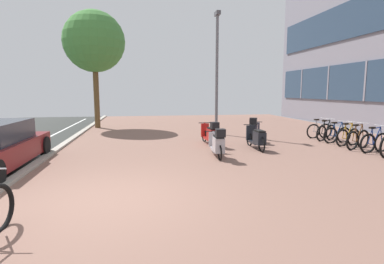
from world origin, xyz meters
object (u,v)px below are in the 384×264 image
(scooter_mid, at_px, (218,144))
(lamp_post, at_px, (217,68))
(bicycle_rack_03, at_px, (358,139))
(bicycle_rack_04, at_px, (348,137))
(street_tree, at_px, (94,42))
(bicycle_rack_05, at_px, (337,135))
(scooter_far, at_px, (254,130))
(bicycle_rack_06, at_px, (326,132))
(bicycle_rack_02, at_px, (375,142))
(bicycle_rack_07, at_px, (319,131))
(scooter_near, at_px, (211,134))
(scooter_extra, at_px, (257,138))

(scooter_mid, bearing_deg, lamp_post, 76.51)
(bicycle_rack_03, bearing_deg, scooter_mid, -174.11)
(bicycle_rack_03, distance_m, bicycle_rack_04, 0.66)
(bicycle_rack_04, relative_size, street_tree, 0.20)
(bicycle_rack_05, distance_m, scooter_far, 3.34)
(bicycle_rack_06, xyz_separation_m, lamp_post, (-4.20, 2.56, 2.86))
(bicycle_rack_02, relative_size, bicycle_rack_04, 1.04)
(bicycle_rack_06, xyz_separation_m, bicycle_rack_07, (0.09, 0.66, -0.01))
(bicycle_rack_06, height_order, bicycle_rack_07, bicycle_rack_06)
(bicycle_rack_03, bearing_deg, bicycle_rack_04, 82.59)
(bicycle_rack_02, relative_size, bicycle_rack_06, 1.05)
(bicycle_rack_03, bearing_deg, scooter_near, 162.50)
(bicycle_rack_03, distance_m, street_tree, 13.88)
(bicycle_rack_02, height_order, street_tree, street_tree)
(lamp_post, bearing_deg, scooter_mid, -103.49)
(bicycle_rack_03, relative_size, scooter_extra, 0.72)
(bicycle_rack_03, height_order, scooter_far, scooter_far)
(bicycle_rack_05, height_order, bicycle_rack_07, same)
(bicycle_rack_04, relative_size, bicycle_rack_06, 1.01)
(bicycle_rack_03, bearing_deg, scooter_extra, 172.42)
(bicycle_rack_03, distance_m, bicycle_rack_07, 2.63)
(bicycle_rack_05, xyz_separation_m, bicycle_rack_06, (-0.06, 0.65, 0.01))
(bicycle_rack_05, xyz_separation_m, scooter_near, (-5.20, 0.30, 0.11))
(scooter_extra, bearing_deg, bicycle_rack_07, 29.38)
(bicycle_rack_05, height_order, street_tree, street_tree)
(bicycle_rack_04, distance_m, scooter_extra, 3.76)
(bicycle_rack_07, xyz_separation_m, scooter_extra, (-3.79, -2.13, 0.08))
(bicycle_rack_02, distance_m, scooter_far, 4.34)
(bicycle_rack_04, relative_size, bicycle_rack_05, 0.98)
(street_tree, bearing_deg, scooter_mid, -60.97)
(scooter_mid, bearing_deg, scooter_near, 82.82)
(bicycle_rack_05, distance_m, street_tree, 13.22)
(bicycle_rack_04, distance_m, scooter_far, 3.56)
(bicycle_rack_07, height_order, scooter_far, scooter_far)
(bicycle_rack_07, relative_size, scooter_mid, 0.72)
(scooter_extra, bearing_deg, scooter_near, 142.07)
(bicycle_rack_03, bearing_deg, bicycle_rack_05, 86.14)
(bicycle_rack_04, distance_m, street_tree, 13.57)
(bicycle_rack_03, bearing_deg, lamp_post, 132.66)
(scooter_far, bearing_deg, lamp_post, 114.11)
(bicycle_rack_07, bearing_deg, bicycle_rack_06, -97.64)
(bicycle_rack_03, distance_m, scooter_near, 5.36)
(bicycle_rack_04, distance_m, scooter_mid, 5.61)
(scooter_near, xyz_separation_m, street_tree, (-5.15, 6.61, 4.35))
(scooter_mid, bearing_deg, bicycle_rack_02, -1.03)
(scooter_far, xyz_separation_m, lamp_post, (-1.04, 2.33, 2.73))
(scooter_extra, height_order, lamp_post, lamp_post)
(bicycle_rack_02, xyz_separation_m, scooter_extra, (-3.81, 1.14, 0.06))
(lamp_post, bearing_deg, scooter_extra, -82.99)
(bicycle_rack_07, distance_m, lamp_post, 5.50)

